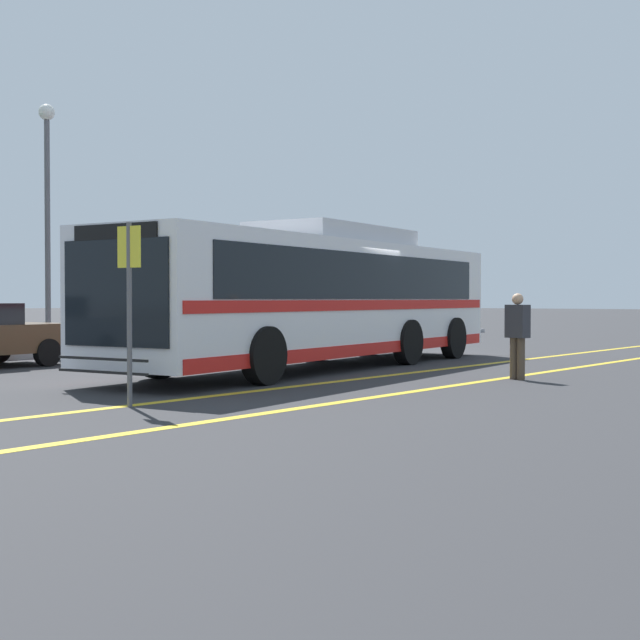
% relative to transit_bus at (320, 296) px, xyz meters
% --- Properties ---
extents(ground_plane, '(220.00, 220.00, 0.00)m').
position_rel_transit_bus_xyz_m(ground_plane, '(0.17, -0.03, -1.53)').
color(ground_plane, '#2D2D30').
extents(lane_strip_0, '(31.92, 0.20, 0.01)m').
position_rel_transit_bus_xyz_m(lane_strip_0, '(-0.02, -2.20, -1.52)').
color(lane_strip_0, gold).
rests_on(lane_strip_0, ground_plane).
extents(lane_strip_1, '(31.92, 0.20, 0.01)m').
position_rel_transit_bus_xyz_m(lane_strip_1, '(-0.02, -4.18, -1.52)').
color(lane_strip_1, gold).
rests_on(lane_strip_1, ground_plane).
extents(curb_strip, '(39.92, 0.36, 0.15)m').
position_rel_transit_bus_xyz_m(curb_strip, '(-0.02, 7.20, -1.45)').
color(curb_strip, '#99999E').
rests_on(curb_strip, ground_plane).
extents(transit_bus, '(12.42, 3.98, 3.02)m').
position_rel_transit_bus_xyz_m(transit_bus, '(0.00, 0.00, 0.00)').
color(transit_bus, white).
rests_on(transit_bus, ground_plane).
extents(pedestrian_0, '(0.31, 0.46, 1.56)m').
position_rel_transit_bus_xyz_m(pedestrian_0, '(0.12, -4.49, -0.65)').
color(pedestrian_0, brown).
rests_on(pedestrian_0, ground_plane).
extents(bus_stop_sign, '(0.08, 0.40, 2.49)m').
position_rel_transit_bus_xyz_m(bus_stop_sign, '(-6.90, -2.29, 0.05)').
color(bus_stop_sign, '#59595E').
rests_on(bus_stop_sign, ground_plane).
extents(street_lamp, '(0.41, 0.41, 6.44)m').
position_rel_transit_bus_xyz_m(street_lamp, '(-1.29, 7.98, 2.68)').
color(street_lamp, '#59595E').
rests_on(street_lamp, ground_plane).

